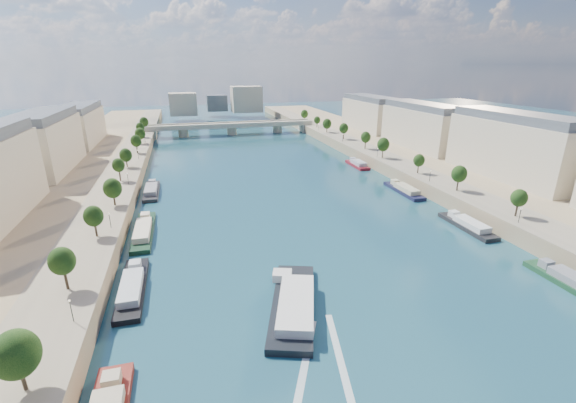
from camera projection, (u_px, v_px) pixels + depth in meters
ground at (279, 194)px, 141.89m from camera, size 700.00×700.00×0.00m
quay_left at (61, 206)px, 123.17m from camera, size 44.00×520.00×5.00m
quay_right at (448, 174)px, 158.92m from camera, size 44.00×520.00×5.00m
pave_left at (111, 194)px, 126.04m from camera, size 14.00×520.00×0.10m
pave_right at (417, 170)px, 154.34m from camera, size 14.00×520.00×0.10m
trees_left at (116, 176)px, 126.53m from camera, size 4.80×268.80×8.26m
trees_right at (400, 152)px, 161.10m from camera, size 4.80×268.80×8.26m
lamps_left at (120, 195)px, 117.15m from camera, size 0.36×200.36×4.28m
lamps_right at (401, 162)px, 156.85m from camera, size 0.36×200.36×4.28m
buildings_left at (19, 157)px, 126.16m from camera, size 16.00×226.00×23.20m
buildings_right at (460, 134)px, 168.36m from camera, size 16.00×226.00×23.20m
skyline at (222, 101)px, 337.18m from camera, size 79.00×42.00×22.00m
bridge at (232, 127)px, 260.97m from camera, size 112.00×12.00×8.15m
tour_barge at (293, 304)px, 75.22m from camera, size 16.58×29.07×3.80m
wake at (323, 369)px, 60.49m from camera, size 15.84×25.70×0.04m
moored_barges_left at (134, 281)px, 83.55m from camera, size 5.00×155.31×3.60m
moored_barges_right at (470, 227)px, 111.41m from camera, size 5.00×160.71×3.60m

